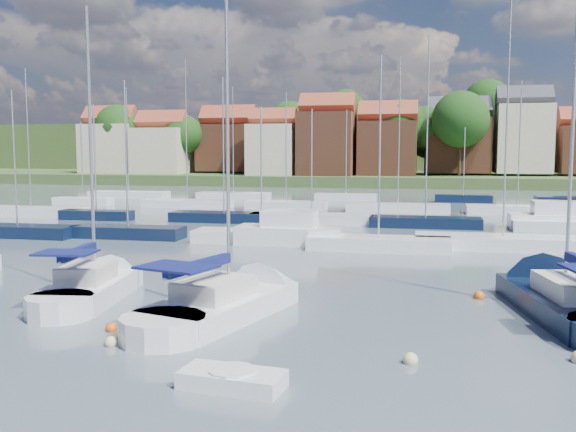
# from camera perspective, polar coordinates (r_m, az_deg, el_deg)

# --- Properties ---
(ground) EXTENTS (260.00, 260.00, 0.00)m
(ground) POSITION_cam_1_polar(r_m,az_deg,el_deg) (61.49, 8.85, 0.03)
(ground) COLOR #495863
(ground) RESTS_ON ground
(sailboat_left) EXTENTS (3.72, 9.78, 13.07)m
(sailboat_left) POSITION_cam_1_polar(r_m,az_deg,el_deg) (29.08, -16.39, -5.98)
(sailboat_left) COLOR white
(sailboat_left) RESTS_ON ground
(sailboat_centre) EXTENTS (5.73, 11.21, 14.77)m
(sailboat_centre) POSITION_cam_1_polar(r_m,az_deg,el_deg) (25.27, -4.32, -7.56)
(sailboat_centre) COLOR white
(sailboat_centre) RESTS_ON ground
(sailboat_navy) EXTENTS (5.50, 12.96, 17.37)m
(sailboat_navy) POSITION_cam_1_polar(r_m,az_deg,el_deg) (28.14, 22.57, -6.62)
(sailboat_navy) COLOR black
(sailboat_navy) RESTS_ON ground
(tender) EXTENTS (2.86, 1.59, 0.59)m
(tender) POSITION_cam_1_polar(r_m,az_deg,el_deg) (17.44, -4.98, -14.28)
(tender) COLOR white
(tender) RESTS_ON ground
(buoy_b) EXTENTS (0.42, 0.42, 0.42)m
(buoy_b) POSITION_cam_1_polar(r_m,az_deg,el_deg) (21.65, -15.46, -11.06)
(buoy_b) COLOR beige
(buoy_b) RESTS_ON ground
(buoy_c) EXTENTS (0.42, 0.42, 0.42)m
(buoy_c) POSITION_cam_1_polar(r_m,az_deg,el_deg) (23.30, -15.42, -9.83)
(buoy_c) COLOR #D85914
(buoy_c) RESTS_ON ground
(buoy_d) EXTENTS (0.45, 0.45, 0.45)m
(buoy_d) POSITION_cam_1_polar(r_m,az_deg,el_deg) (19.62, 10.82, -12.73)
(buoy_d) COLOR beige
(buoy_d) RESTS_ON ground
(buoy_e) EXTENTS (0.46, 0.46, 0.46)m
(buoy_e) POSITION_cam_1_polar(r_m,az_deg,el_deg) (28.36, 16.61, -7.04)
(buoy_e) COLOR #D85914
(buoy_e) RESTS_ON ground
(marina_field) EXTENTS (79.62, 41.41, 15.93)m
(marina_field) POSITION_cam_1_polar(r_m,az_deg,el_deg) (56.55, 10.51, -0.07)
(marina_field) COLOR white
(marina_field) RESTS_ON ground
(far_shore_town) EXTENTS (212.46, 90.00, 22.27)m
(far_shore_town) POSITION_cam_1_polar(r_m,az_deg,el_deg) (153.76, 11.67, 5.20)
(far_shore_town) COLOR #425229
(far_shore_town) RESTS_ON ground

